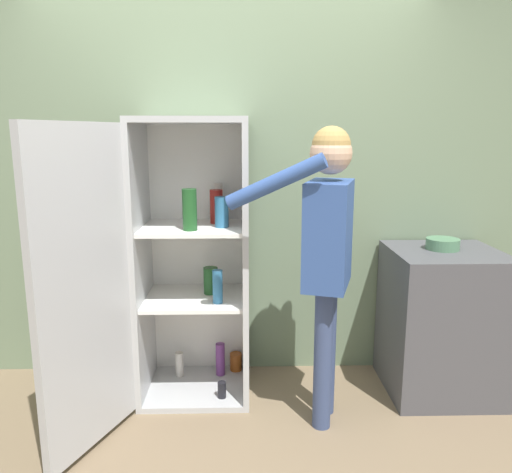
{
  "coord_description": "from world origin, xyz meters",
  "views": [
    {
      "loc": [
        0.1,
        -2.32,
        1.62
      ],
      "look_at": [
        0.17,
        0.64,
        1.01
      ],
      "focal_mm": 35.0,
      "sensor_mm": 36.0,
      "label": 1
    }
  ],
  "objects": [
    {
      "name": "counter",
      "position": [
        1.34,
        0.61,
        0.46
      ],
      "size": [
        0.66,
        0.64,
        0.92
      ],
      "color": "#4C4C51",
      "rests_on": "ground_plane"
    },
    {
      "name": "person",
      "position": [
        0.54,
        0.29,
        1.07
      ],
      "size": [
        0.72,
        0.5,
        1.66
      ],
      "color": "#384770",
      "rests_on": "ground_plane"
    },
    {
      "name": "refrigerator",
      "position": [
        -0.32,
        0.55,
        0.85
      ],
      "size": [
        0.97,
        1.19,
        1.71
      ],
      "color": "#B7BABC",
      "rests_on": "ground_plane"
    },
    {
      "name": "wall_back",
      "position": [
        0.0,
        0.98,
        1.27
      ],
      "size": [
        7.0,
        0.06,
        2.55
      ],
      "color": "gray",
      "rests_on": "ground_plane"
    },
    {
      "name": "ground_plane",
      "position": [
        0.0,
        0.0,
        0.0
      ],
      "size": [
        12.0,
        12.0,
        0.0
      ],
      "primitive_type": "plane",
      "color": "#7A664C"
    },
    {
      "name": "bowl",
      "position": [
        1.32,
        0.65,
        0.95
      ],
      "size": [
        0.2,
        0.2,
        0.07
      ],
      "color": "#517F5B",
      "rests_on": "counter"
    }
  ]
}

